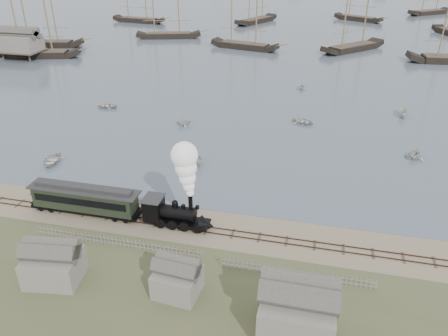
# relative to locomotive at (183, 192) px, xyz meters

# --- Properties ---
(ground) EXTENTS (600.00, 600.00, 0.00)m
(ground) POSITION_rel_locomotive_xyz_m (0.55, 2.00, -4.62)
(ground) COLOR gray
(ground) RESTS_ON ground
(harbor_water) EXTENTS (600.00, 336.00, 0.06)m
(harbor_water) POSITION_rel_locomotive_xyz_m (0.55, 172.00, -4.59)
(harbor_water) COLOR #455363
(harbor_water) RESTS_ON ground
(rail_track) EXTENTS (120.00, 1.80, 0.16)m
(rail_track) POSITION_rel_locomotive_xyz_m (0.55, 0.00, -4.58)
(rail_track) COLOR #3D2921
(rail_track) RESTS_ON ground
(picket_fence_west) EXTENTS (19.00, 0.10, 1.20)m
(picket_fence_west) POSITION_rel_locomotive_xyz_m (-5.95, -5.00, -4.62)
(picket_fence_west) COLOR slate
(picket_fence_west) RESTS_ON ground
(picket_fence_east) EXTENTS (15.00, 0.10, 1.20)m
(picket_fence_east) POSITION_rel_locomotive_xyz_m (13.05, -5.50, -4.62)
(picket_fence_east) COLOR slate
(picket_fence_east) RESTS_ON ground
(shed_left) EXTENTS (5.00, 4.00, 4.10)m
(shed_left) POSITION_rel_locomotive_xyz_m (-9.45, -11.00, -4.62)
(shed_left) COLOR slate
(shed_left) RESTS_ON ground
(shed_mid) EXTENTS (4.00, 3.50, 3.60)m
(shed_mid) POSITION_rel_locomotive_xyz_m (2.55, -10.00, -4.62)
(shed_mid) COLOR slate
(shed_mid) RESTS_ON ground
(shed_right) EXTENTS (6.00, 5.00, 5.10)m
(shed_right) POSITION_rel_locomotive_xyz_m (13.55, -12.00, -4.62)
(shed_right) COLOR slate
(shed_right) RESTS_ON ground
(locomotive) EXTENTS (8.05, 3.01, 10.03)m
(locomotive) POSITION_rel_locomotive_xyz_m (0.00, 0.00, 0.00)
(locomotive) COLOR black
(locomotive) RESTS_ON ground
(passenger_coach) EXTENTS (13.45, 2.59, 3.27)m
(passenger_coach) POSITION_rel_locomotive_xyz_m (-12.22, -0.00, -2.55)
(passenger_coach) COLOR black
(passenger_coach) RESTS_ON ground
(beached_dinghy) EXTENTS (2.55, 3.47, 0.70)m
(beached_dinghy) POSITION_rel_locomotive_xyz_m (-13.37, 2.77, -4.27)
(beached_dinghy) COLOR beige
(beached_dinghy) RESTS_ON ground
(rowboat_0) EXTENTS (4.98, 4.04, 0.91)m
(rowboat_0) POSITION_rel_locomotive_xyz_m (-23.69, 10.56, -4.10)
(rowboat_0) COLOR beige
(rowboat_0) RESTS_ON harbor_water
(rowboat_1) EXTENTS (3.19, 3.36, 1.40)m
(rowboat_1) POSITION_rel_locomotive_xyz_m (-9.44, 28.74, -3.86)
(rowboat_1) COLOR beige
(rowboat_1) RESTS_ON harbor_water
(rowboat_2) EXTENTS (3.63, 3.34, 1.39)m
(rowboat_2) POSITION_rel_locomotive_xyz_m (-3.36, 15.37, -3.86)
(rowboat_2) COLOR beige
(rowboat_2) RESTS_ON harbor_water
(rowboat_3) EXTENTS (4.03, 4.63, 0.80)m
(rowboat_3) POSITION_rel_locomotive_xyz_m (10.87, 34.36, -4.16)
(rowboat_3) COLOR beige
(rowboat_3) RESTS_ON harbor_water
(rowboat_4) EXTENTS (4.06, 3.87, 1.67)m
(rowboat_4) POSITION_rel_locomotive_xyz_m (27.95, 24.38, -3.72)
(rowboat_4) COLOR beige
(rowboat_4) RESTS_ON harbor_water
(rowboat_5) EXTENTS (3.61, 1.63, 1.35)m
(rowboat_5) POSITION_rel_locomotive_xyz_m (28.28, 42.14, -3.88)
(rowboat_5) COLOR beige
(rowboat_5) RESTS_ON harbor_water
(rowboat_6) EXTENTS (3.01, 4.07, 0.81)m
(rowboat_6) POSITION_rel_locomotive_xyz_m (-26.70, 33.84, -4.15)
(rowboat_6) COLOR beige
(rowboat_6) RESTS_ON harbor_water
(rowboat_7) EXTENTS (2.68, 2.33, 1.37)m
(rowboat_7) POSITION_rel_locomotive_xyz_m (9.03, 54.05, -3.87)
(rowboat_7) COLOR beige
(rowboat_7) RESTS_ON harbor_water
(schooner_0) EXTENTS (22.22, 10.43, 20.00)m
(schooner_0) POSITION_rel_locomotive_xyz_m (-62.91, 66.22, 5.44)
(schooner_0) COLOR black
(schooner_0) RESTS_ON harbor_water
(schooner_1) EXTENTS (21.14, 10.61, 20.00)m
(schooner_1) POSITION_rel_locomotive_xyz_m (-37.31, 98.80, 5.44)
(schooner_1) COLOR black
(schooner_1) RESTS_ON harbor_water
(schooner_2) EXTENTS (20.99, 9.46, 20.00)m
(schooner_2) POSITION_rel_locomotive_xyz_m (-10.38, 89.42, 5.44)
(schooner_2) COLOR black
(schooner_2) RESTS_ON harbor_water
(schooner_3) EXTENTS (18.90, 19.95, 20.00)m
(schooner_3) POSITION_rel_locomotive_xyz_m (20.57, 94.27, 5.44)
(schooner_3) COLOR black
(schooner_3) RESTS_ON harbor_water
(schooner_10) EXTENTS (22.78, 9.97, 20.00)m
(schooner_10) POSITION_rel_locomotive_xyz_m (-68.93, 78.34, 5.44)
(schooner_10) COLOR black
(schooner_10) RESTS_ON harbor_water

